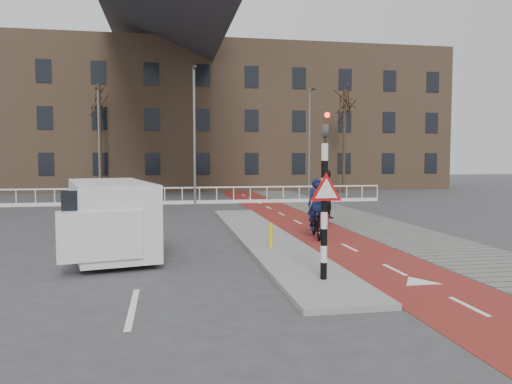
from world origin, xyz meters
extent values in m
plane|color=#38383A|center=(0.00, 0.00, 0.00)|extent=(120.00, 120.00, 0.00)
cube|color=maroon|center=(1.50, 10.00, 0.01)|extent=(2.50, 60.00, 0.01)
cube|color=slate|center=(4.30, 10.00, 0.01)|extent=(3.00, 60.00, 0.01)
cube|color=gray|center=(-0.70, 4.00, 0.06)|extent=(1.80, 16.00, 0.12)
cylinder|color=black|center=(-0.60, -2.00, 1.56)|extent=(0.14, 0.14, 2.88)
imported|color=black|center=(-0.60, -2.00, 3.40)|extent=(0.13, 0.16, 0.80)
cylinder|color=#FF0C05|center=(-0.60, -2.14, 3.58)|extent=(0.11, 0.02, 0.11)
cylinder|color=yellow|center=(-0.95, 1.86, 0.48)|extent=(0.12, 0.12, 0.71)
imported|color=black|center=(1.07, 3.91, 0.51)|extent=(0.95, 2.00, 1.01)
imported|color=#10163D|center=(1.07, 3.91, 1.13)|extent=(0.69, 0.51, 1.75)
cube|color=#CB1C42|center=(1.15, 3.37, 0.71)|extent=(0.27, 0.20, 0.30)
imported|color=black|center=(2.43, 7.00, 0.64)|extent=(1.36, 2.15, 1.25)
imported|color=black|center=(2.43, 7.00, 1.23)|extent=(1.17, 1.06, 1.96)
cube|color=silver|center=(-5.42, 2.10, 1.09)|extent=(2.91, 5.05, 1.90)
cube|color=#22831C|center=(-6.38, 2.10, 0.99)|extent=(0.69, 2.97, 0.55)
cube|color=#22831C|center=(-4.46, 2.10, 0.99)|extent=(0.69, 2.97, 0.55)
cube|color=black|center=(-5.42, 0.08, 1.49)|extent=(1.68, 0.43, 0.90)
cylinder|color=black|center=(-5.85, 0.35, 0.33)|extent=(0.38, 0.70, 0.67)
cylinder|color=black|center=(-4.28, 0.71, 0.33)|extent=(0.38, 0.70, 0.67)
cylinder|color=black|center=(-6.57, 3.50, 0.33)|extent=(0.38, 0.70, 0.67)
cylinder|color=black|center=(-4.99, 3.86, 0.33)|extent=(0.38, 0.70, 0.67)
cube|color=silver|center=(-5.00, 17.00, 0.95)|extent=(28.00, 0.08, 0.08)
cube|color=silver|center=(-5.00, 17.00, 0.10)|extent=(28.00, 0.10, 0.20)
cube|color=#7F6047|center=(-3.00, 32.00, 6.00)|extent=(46.00, 10.00, 12.00)
cylinder|color=#312215|center=(-8.55, 25.21, 3.96)|extent=(0.25, 0.25, 7.92)
cylinder|color=#312215|center=(9.39, 24.07, 3.89)|extent=(0.23, 0.23, 7.79)
cylinder|color=slate|center=(-2.46, 13.48, 3.60)|extent=(0.12, 0.12, 7.21)
cylinder|color=slate|center=(-8.33, 22.97, 3.66)|extent=(0.12, 0.12, 7.32)
cylinder|color=slate|center=(5.85, 21.31, 3.69)|extent=(0.12, 0.12, 7.39)
camera|label=1|loc=(-3.86, -12.05, 2.71)|focal=35.00mm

